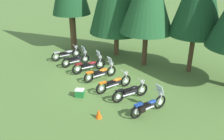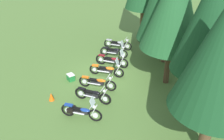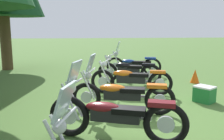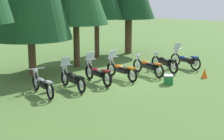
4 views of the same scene
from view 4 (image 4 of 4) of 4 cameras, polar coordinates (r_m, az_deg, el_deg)
The scene contains 10 objects.
ground_plane at distance 17.50m, azimuth 1.76°, elevation -1.44°, with size 80.00×80.00×0.00m, color #4C7033.
motorcycle_0 at distance 14.94m, azimuth -11.03°, elevation -2.26°, with size 0.99×2.24×1.01m.
motorcycle_1 at distance 15.66m, azimuth -6.34°, elevation -1.39°, with size 0.82×2.13×1.35m.
motorcycle_2 at distance 16.62m, azimuth -2.31°, elevation -0.51°, with size 0.96×2.35×1.39m.
motorcycle_3 at distance 17.44m, azimuth 1.46°, elevation 0.06°, with size 0.84×2.33×1.35m.
motorcycle_4 at distance 18.39m, azimuth 5.71°, elevation 0.60°, with size 0.88×2.34×1.01m.
motorcycle_5 at distance 19.39m, azimuth 8.32°, elevation 1.14°, with size 0.94×2.14×1.02m.
motorcycle_6 at distance 20.41m, azimuth 11.69°, elevation 1.59°, with size 0.92×2.19×1.38m.
picnic_cooler at distance 16.71m, azimuth 8.98°, elevation -1.49°, with size 0.62×0.61×0.43m.
traffic_cone at distance 18.26m, azimuth 14.55°, elevation -0.49°, with size 0.32×0.32×0.48m, color #EA590F.
Camera 4 is at (-13.42, -10.48, 4.07)m, focal length 57.31 mm.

